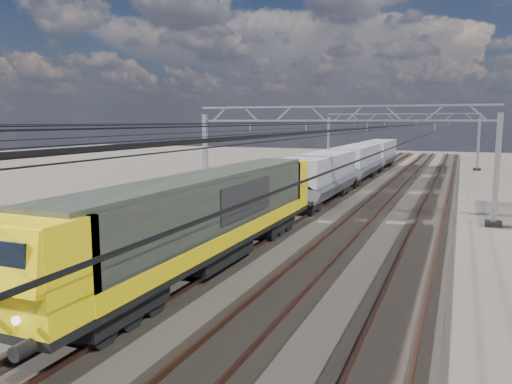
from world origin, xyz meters
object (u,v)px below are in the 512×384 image
at_px(catenary_gantry_mid, 335,156).
at_px(hopper_wagon_third, 379,152).
at_px(hopper_wagon_lead, 320,174).
at_px(catenary_gantry_far, 399,138).
at_px(locomotive, 208,214).
at_px(hopper_wagon_mid, 357,160).

xyz_separation_m(catenary_gantry_mid, hopper_wagon_third, (-2.00, 32.18, -1.67)).
distance_m(hopper_wagon_lead, hopper_wagon_third, 28.40).
distance_m(catenary_gantry_far, locomotive, 49.98).
bearing_deg(hopper_wagon_lead, catenary_gantry_far, 86.45).
height_order(catenary_gantry_mid, hopper_wagon_lead, catenary_gantry_mid).
relative_size(catenary_gantry_mid, hopper_wagon_lead, 1.53).
height_order(catenary_gantry_mid, hopper_wagon_mid, catenary_gantry_mid).
relative_size(catenary_gantry_far, hopper_wagon_mid, 1.53).
distance_m(locomotive, hopper_wagon_third, 46.10).
height_order(locomotive, hopper_wagon_lead, locomotive).
xyz_separation_m(catenary_gantry_far, hopper_wagon_third, (-2.00, -3.82, -1.67)).
height_order(catenary_gantry_mid, locomotive, catenary_gantry_mid).
xyz_separation_m(catenary_gantry_far, hopper_wagon_mid, (-2.00, -18.02, -1.67)).
bearing_deg(hopper_wagon_third, catenary_gantry_mid, -86.44).
height_order(hopper_wagon_lead, hopper_wagon_mid, same).
bearing_deg(hopper_wagon_lead, locomotive, -90.00).
bearing_deg(locomotive, hopper_wagon_mid, 90.00).
bearing_deg(hopper_wagon_mid, catenary_gantry_far, 83.67).
bearing_deg(catenary_gantry_far, locomotive, -92.29).
bearing_deg(locomotive, hopper_wagon_third, 90.00).
xyz_separation_m(locomotive, hopper_wagon_mid, (-0.00, 31.90, -0.09)).
height_order(catenary_gantry_mid, hopper_wagon_third, catenary_gantry_mid).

